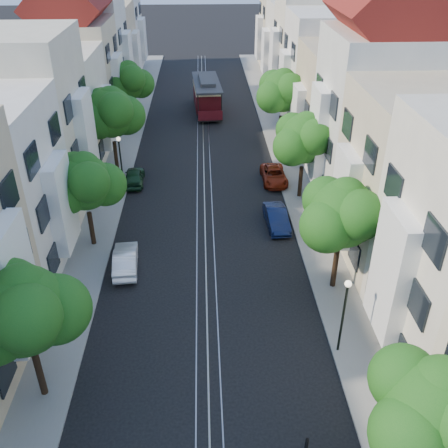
{
  "coord_description": "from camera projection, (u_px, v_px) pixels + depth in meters",
  "views": [
    {
      "loc": [
        0.03,
        -13.31,
        17.77
      ],
      "look_at": [
        1.16,
        12.58,
        2.2
      ],
      "focal_mm": 40.0,
      "sensor_mm": 36.0,
      "label": 1
    }
  ],
  "objects": [
    {
      "name": "tree_w_b",
      "position": [
        85.0,
        184.0,
        29.98
      ],
      "size": [
        4.72,
        3.87,
        6.27
      ],
      "color": "black",
      "rests_on": "ground"
    },
    {
      "name": "sidewalk_east",
      "position": [
        284.0,
        155.0,
        44.76
      ],
      "size": [
        2.5,
        80.0,
        0.12
      ],
      "primitive_type": "cube",
      "color": "gray",
      "rests_on": "ground"
    },
    {
      "name": "tree_e_c",
      "position": [
        305.0,
        140.0,
        35.55
      ],
      "size": [
        4.84,
        3.99,
        6.52
      ],
      "color": "black",
      "rests_on": "ground"
    },
    {
      "name": "rail_right",
      "position": [
        210.0,
        156.0,
        44.54
      ],
      "size": [
        0.06,
        80.0,
        0.02
      ],
      "primitive_type": "cube",
      "color": "gray",
      "rests_on": "ground"
    },
    {
      "name": "tree_e_a",
      "position": [
        435.0,
        411.0,
        15.96
      ],
      "size": [
        4.72,
        3.87,
        6.27
      ],
      "color": "black",
      "rests_on": "ground"
    },
    {
      "name": "tree_e_d",
      "position": [
        283.0,
        92.0,
        44.84
      ],
      "size": [
        5.01,
        4.16,
        6.85
      ],
      "color": "black",
      "rests_on": "ground"
    },
    {
      "name": "lamp_east",
      "position": [
        345.0,
        306.0,
        22.74
      ],
      "size": [
        0.32,
        0.32,
        4.16
      ],
      "color": "black",
      "rests_on": "ground"
    },
    {
      "name": "parked_car_e_far",
      "position": [
        274.0,
        175.0,
        39.9
      ],
      "size": [
        1.94,
        4.11,
        1.14
      ],
      "primitive_type": "imported",
      "rotation": [
        0.0,
        0.0,
        0.01
      ],
      "color": "maroon",
      "rests_on": "ground"
    },
    {
      "name": "ground",
      "position": [
        204.0,
        157.0,
        44.52
      ],
      "size": [
        200.0,
        200.0,
        0.0
      ],
      "primitive_type": "plane",
      "color": "black",
      "rests_on": "ground"
    },
    {
      "name": "rail_slot",
      "position": [
        204.0,
        157.0,
        44.52
      ],
      "size": [
        0.06,
        80.0,
        0.02
      ],
      "primitive_type": "cube",
      "color": "gray",
      "rests_on": "ground"
    },
    {
      "name": "townhouses_west",
      "position": [
        59.0,
        103.0,
        41.39
      ],
      "size": [
        7.75,
        72.0,
        11.76
      ],
      "color": "silver",
      "rests_on": "ground"
    },
    {
      "name": "parked_car_w_far",
      "position": [
        134.0,
        176.0,
        39.57
      ],
      "size": [
        1.61,
        3.73,
        1.25
      ],
      "primitive_type": "imported",
      "rotation": [
        0.0,
        0.0,
        3.18
      ],
      "color": "#16371E",
      "rests_on": "ground"
    },
    {
      "name": "tree_w_c",
      "position": [
        112.0,
        114.0,
        39.06
      ],
      "size": [
        5.13,
        4.28,
        7.09
      ],
      "color": "black",
      "rests_on": "ground"
    },
    {
      "name": "rail_left",
      "position": [
        197.0,
        157.0,
        44.5
      ],
      "size": [
        0.06,
        80.0,
        0.02
      ],
      "primitive_type": "cube",
      "color": "gray",
      "rests_on": "ground"
    },
    {
      "name": "tree_w_d",
      "position": [
        129.0,
        82.0,
        48.72
      ],
      "size": [
        4.84,
        3.99,
        6.52
      ],
      "color": "black",
      "rests_on": "ground"
    },
    {
      "name": "tree_e_b",
      "position": [
        343.0,
        215.0,
        26.06
      ],
      "size": [
        4.93,
        4.08,
        6.68
      ],
      "color": "black",
      "rests_on": "ground"
    },
    {
      "name": "parked_car_w_mid",
      "position": [
        125.0,
        260.0,
        29.72
      ],
      "size": [
        1.68,
        3.98,
        1.28
      ],
      "primitive_type": "imported",
      "rotation": [
        0.0,
        0.0,
        3.23
      ],
      "color": "white",
      "rests_on": "ground"
    },
    {
      "name": "sidewalk_west",
      "position": [
        122.0,
        157.0,
        44.22
      ],
      "size": [
        2.5,
        80.0,
        0.12
      ],
      "primitive_type": "cube",
      "color": "gray",
      "rests_on": "ground"
    },
    {
      "name": "townhouses_east",
      "position": [
        342.0,
        98.0,
        42.22
      ],
      "size": [
        7.75,
        72.0,
        12.0
      ],
      "color": "beige",
      "rests_on": "ground"
    },
    {
      "name": "tree_w_a",
      "position": [
        25.0,
        312.0,
        19.53
      ],
      "size": [
        4.93,
        4.08,
        6.68
      ],
      "color": "black",
      "rests_on": "ground"
    },
    {
      "name": "lane_line",
      "position": [
        204.0,
        157.0,
        44.52
      ],
      "size": [
        0.08,
        80.0,
        0.01
      ],
      "primitive_type": "cube",
      "color": "tan",
      "rests_on": "ground"
    },
    {
      "name": "parked_car_e_mid",
      "position": [
        276.0,
        218.0,
        33.95
      ],
      "size": [
        1.56,
        3.91,
        1.27
      ],
      "primitive_type": "imported",
      "rotation": [
        0.0,
        0.0,
        0.06
      ],
      "color": "#0B153A",
      "rests_on": "ground"
    },
    {
      "name": "lamp_west",
      "position": [
        120.0,
        155.0,
        37.69
      ],
      "size": [
        0.32,
        0.32,
        4.16
      ],
      "color": "black",
      "rests_on": "ground"
    },
    {
      "name": "cable_car",
      "position": [
        207.0,
        94.0,
        54.3
      ],
      "size": [
        3.29,
        8.89,
        3.36
      ],
      "rotation": [
        0.0,
        0.0,
        0.06
      ],
      "color": "black",
      "rests_on": "ground"
    }
  ]
}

